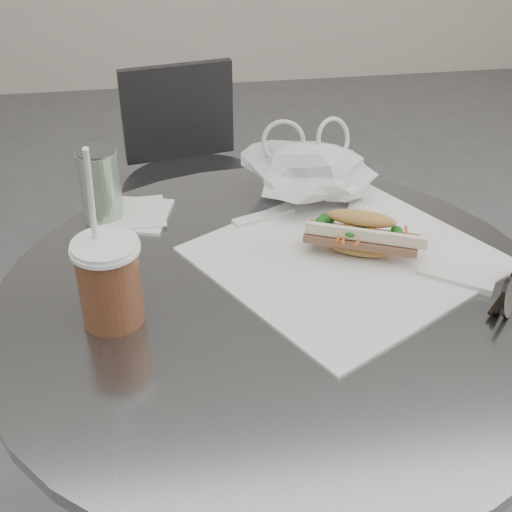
{
  "coord_description": "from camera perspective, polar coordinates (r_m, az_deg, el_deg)",
  "views": [
    {
      "loc": [
        -0.14,
        -0.54,
        1.31
      ],
      "look_at": [
        -0.03,
        0.23,
        0.79
      ],
      "focal_mm": 50.0,
      "sensor_mm": 36.0,
      "label": 1
    }
  ],
  "objects": [
    {
      "name": "cafe_table",
      "position": [
        1.13,
        1.54,
        -14.52
      ],
      "size": [
        0.76,
        0.76,
        0.74
      ],
      "color": "slate",
      "rests_on": "ground"
    },
    {
      "name": "chair_far",
      "position": [
        1.92,
        -4.89,
        2.65
      ],
      "size": [
        0.37,
        0.4,
        0.71
      ],
      "rotation": [
        0.0,
        0.0,
        3.31
      ],
      "color": "#2F2F31",
      "rests_on": "ground"
    },
    {
      "name": "sandwich_paper",
      "position": [
        1.02,
        7.22,
        -0.06
      ],
      "size": [
        0.49,
        0.48,
        0.0
      ],
      "primitive_type": "cube",
      "rotation": [
        0.0,
        0.0,
        0.53
      ],
      "color": "white",
      "rests_on": "cafe_table"
    },
    {
      "name": "banh_mi",
      "position": [
        1.02,
        8.41,
        1.71
      ],
      "size": [
        0.21,
        0.15,
        0.07
      ],
      "rotation": [
        0.0,
        0.0,
        -0.41
      ],
      "color": "tan",
      "rests_on": "sandwich_paper"
    },
    {
      "name": "iced_coffee",
      "position": [
        0.89,
        -11.65,
        -1.92
      ],
      "size": [
        0.08,
        0.08,
        0.25
      ],
      "color": "brown",
      "rests_on": "cafe_table"
    },
    {
      "name": "plastic_bag",
      "position": [
        1.14,
        4.29,
        6.5
      ],
      "size": [
        0.22,
        0.19,
        0.1
      ],
      "primitive_type": null,
      "rotation": [
        0.0,
        0.0,
        0.2
      ],
      "color": "silver",
      "rests_on": "cafe_table"
    },
    {
      "name": "napkin_stack",
      "position": [
        1.13,
        -9.74,
        3.3
      ],
      "size": [
        0.13,
        0.13,
        0.01
      ],
      "color": "white",
      "rests_on": "cafe_table"
    },
    {
      "name": "drink_can",
      "position": [
        1.11,
        -12.36,
        5.53
      ],
      "size": [
        0.06,
        0.06,
        0.12
      ],
      "color": "#599959",
      "rests_on": "cafe_table"
    }
  ]
}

